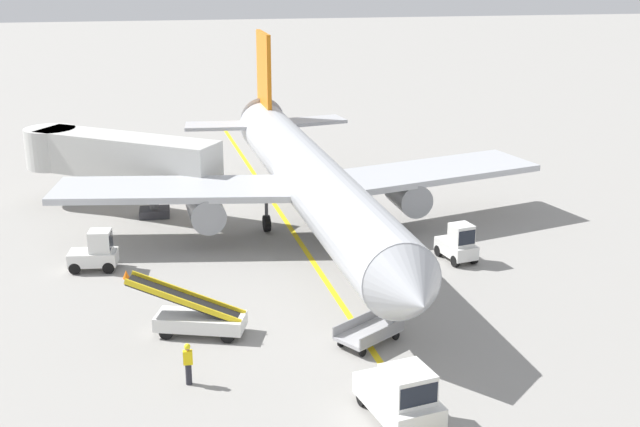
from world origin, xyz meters
The scene contains 12 objects.
ground_plane centered at (0.00, 0.00, 0.00)m, with size 300.00×300.00×0.00m, color gray.
taxi_line_yellow centered at (-0.77, 5.00, 0.00)m, with size 0.30×80.00×0.01m, color yellow.
airliner centered at (-0.82, 13.90, 3.42)m, with size 28.49×35.34×10.10m.
jet_bridge centered at (-12.31, 20.62, 3.54)m, with size 12.19×8.93×4.85m.
pushback_tug centered at (-0.43, -5.80, 0.99)m, with size 2.70×3.95×2.20m.
baggage_tug_near_wing centered at (6.32, 8.88, 0.93)m, with size 1.84×2.64×2.10m.
baggage_tug_by_cargo_door centered at (-12.33, 10.54, 0.93)m, with size 2.51×1.52×2.10m.
belt_loader_forward_hold centered at (-7.34, 2.25, 0.78)m, with size 5.16×2.59×2.59m.
baggage_cart_loaded centered at (-0.27, 0.27, 0.47)m, with size 3.51×2.91×0.94m.
ground_crew_marshaller centered at (-7.77, -2.04, 0.91)m, with size 0.36×0.24×1.70m.
safety_cone_nose_left centered at (2.83, 14.20, 0.22)m, with size 0.36×0.36×0.44m, color orange.
safety_cone_nose_right centered at (-10.77, 9.08, 0.22)m, with size 0.36×0.36×0.44m, color orange.
Camera 1 is at (-7.27, -31.11, 16.19)m, focal length 47.50 mm.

